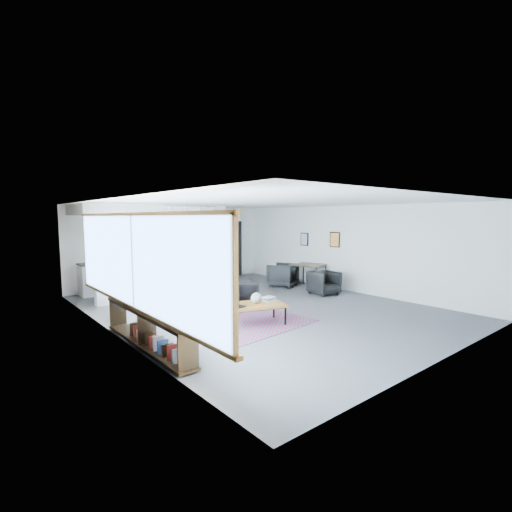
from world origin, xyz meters
TOP-DOWN VIEW (x-y plane):
  - room at (0.00, 0.00)m, footprint 7.02×9.02m
  - window at (-3.46, -0.90)m, footprint 0.10×5.95m
  - console at (-3.30, -1.05)m, footprint 0.35×3.00m
  - kitchenette at (-1.20, 3.71)m, footprint 4.20×1.96m
  - doorway at (2.30, 4.42)m, footprint 1.10×0.12m
  - track_light at (-0.59, 2.20)m, footprint 1.60×0.07m
  - wall_art_lower at (3.47, 0.40)m, footprint 0.03×0.38m
  - wall_art_upper at (3.47, 1.70)m, footprint 0.03×0.34m
  - kilim_rug at (-1.03, -1.08)m, footprint 2.61×1.92m
  - coffee_table at (-1.03, -1.08)m, footprint 1.50×1.12m
  - laptop at (-1.45, -1.05)m, footprint 0.34×0.30m
  - ceramic_pot at (-0.94, -1.12)m, footprint 0.24×0.24m
  - book_stack at (-0.57, -1.06)m, footprint 0.33×0.28m
  - coaster at (-0.99, -1.26)m, footprint 0.11×0.11m
  - armchair_left at (-0.88, 0.36)m, footprint 0.70×0.66m
  - armchair_right at (-0.20, 0.39)m, footprint 0.90×0.87m
  - floor_lamp at (-0.97, 0.99)m, footprint 0.62×0.62m
  - dining_table at (3.00, 1.01)m, footprint 1.13×1.13m
  - dining_chair_near at (2.48, -0.04)m, footprint 0.69×0.66m
  - dining_chair_far at (2.42, 1.64)m, footprint 0.89×0.87m
  - microwave at (-0.65, 4.15)m, footprint 0.53×0.32m

SIDE VIEW (x-z plane):
  - kilim_rug at x=-1.03m, z-range 0.00..0.01m
  - dining_chair_near at x=2.48m, z-range 0.00..0.65m
  - console at x=-3.30m, z-range -0.07..0.73m
  - armchair_left at x=-0.88m, z-range 0.00..0.70m
  - dining_chair_far at x=2.42m, z-range 0.00..0.71m
  - armchair_right at x=-0.20m, z-range 0.00..0.72m
  - coffee_table at x=-1.03m, z-range 0.19..0.63m
  - coaster at x=-0.99m, z-range 0.44..0.45m
  - book_stack at x=-0.57m, z-range 0.44..0.53m
  - laptop at x=-1.45m, z-range 0.39..0.61m
  - ceramic_pot at x=-0.94m, z-range 0.44..0.68m
  - dining_table at x=3.00m, z-range 0.31..1.05m
  - doorway at x=2.30m, z-range 0.00..2.15m
  - microwave at x=-0.65m, z-range 0.93..1.27m
  - room at x=0.00m, z-range -0.01..2.61m
  - kitchenette at x=-1.20m, z-range 0.08..2.68m
  - window at x=-3.46m, z-range 0.63..2.29m
  - floor_lamp at x=-0.97m, z-range 0.63..2.35m
  - wall_art_upper at x=3.47m, z-range 1.28..1.72m
  - wall_art_lower at x=3.47m, z-range 1.31..1.79m
  - track_light at x=-0.59m, z-range 2.45..2.60m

